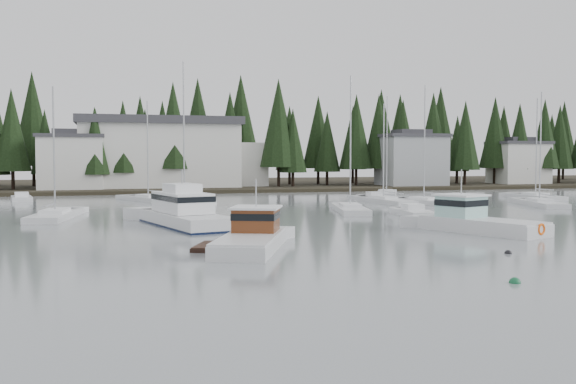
{
  "coord_description": "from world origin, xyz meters",
  "views": [
    {
      "loc": [
        -11.95,
        -19.97,
        5.02
      ],
      "look_at": [
        0.52,
        25.92,
        2.5
      ],
      "focal_mm": 40.0,
      "sensor_mm": 36.0,
      "label": 1
    }
  ],
  "objects_px": {
    "harbor_inn": "(173,153)",
    "sailboat_8": "(535,198)",
    "cabin_cruiser_center": "(184,216)",
    "sailboat_1": "(55,218)",
    "sailboat_0": "(386,195)",
    "sailboat_5": "(185,209)",
    "runabout_4": "(374,200)",
    "runabout_3": "(22,200)",
    "sailboat_3": "(424,203)",
    "house_west": "(71,161)",
    "sailboat_7": "(539,205)",
    "lobster_boat_brown": "(251,240)",
    "lobster_boat_teal": "(477,223)",
    "sailboat_6": "(148,201)",
    "sailboat_13": "(383,202)",
    "house_east_a": "(411,159)",
    "runabout_1": "(413,214)",
    "house_east_b": "(518,162)",
    "sailboat_10": "(350,211)"
  },
  "relations": [
    {
      "from": "harbor_inn",
      "to": "sailboat_8",
      "type": "xyz_separation_m",
      "value": [
        41.16,
        -34.22,
        -5.71
      ]
    },
    {
      "from": "sailboat_8",
      "to": "cabin_cruiser_center",
      "type": "bearing_deg",
      "value": 115.46
    },
    {
      "from": "sailboat_1",
      "to": "sailboat_0",
      "type": "bearing_deg",
      "value": -51.46
    },
    {
      "from": "sailboat_5",
      "to": "sailboat_8",
      "type": "xyz_separation_m",
      "value": [
        43.62,
        5.81,
        -0.01
      ]
    },
    {
      "from": "runabout_4",
      "to": "runabout_3",
      "type": "bearing_deg",
      "value": 79.87
    },
    {
      "from": "sailboat_3",
      "to": "runabout_3",
      "type": "relative_size",
      "value": 2.44
    },
    {
      "from": "harbor_inn",
      "to": "sailboat_3",
      "type": "relative_size",
      "value": 2.19
    },
    {
      "from": "house_west",
      "to": "sailboat_7",
      "type": "xyz_separation_m",
      "value": [
        49.44,
        -40.73,
        -4.59
      ]
    },
    {
      "from": "runabout_3",
      "to": "lobster_boat_brown",
      "type": "bearing_deg",
      "value": -168.66
    },
    {
      "from": "lobster_boat_teal",
      "to": "lobster_boat_brown",
      "type": "bearing_deg",
      "value": 81.02
    },
    {
      "from": "sailboat_3",
      "to": "sailboat_6",
      "type": "distance_m",
      "value": 31.58
    },
    {
      "from": "harbor_inn",
      "to": "sailboat_8",
      "type": "distance_m",
      "value": 53.83
    },
    {
      "from": "sailboat_13",
      "to": "runabout_4",
      "type": "bearing_deg",
      "value": -11.89
    },
    {
      "from": "house_east_a",
      "to": "sailboat_3",
      "type": "height_order",
      "value": "sailboat_3"
    },
    {
      "from": "runabout_1",
      "to": "runabout_3",
      "type": "relative_size",
      "value": 1.14
    },
    {
      "from": "sailboat_13",
      "to": "sailboat_6",
      "type": "bearing_deg",
      "value": 63.73
    },
    {
      "from": "runabout_3",
      "to": "sailboat_3",
      "type": "bearing_deg",
      "value": -121.37
    },
    {
      "from": "sailboat_8",
      "to": "runabout_3",
      "type": "xyz_separation_m",
      "value": [
        -60.71,
        12.81,
        0.06
      ]
    },
    {
      "from": "sailboat_1",
      "to": "sailboat_13",
      "type": "height_order",
      "value": "sailboat_13"
    },
    {
      "from": "lobster_boat_teal",
      "to": "sailboat_5",
      "type": "distance_m",
      "value": 29.34
    },
    {
      "from": "house_east_b",
      "to": "runabout_4",
      "type": "distance_m",
      "value": 50.35
    },
    {
      "from": "sailboat_13",
      "to": "cabin_cruiser_center",
      "type": "bearing_deg",
      "value": 122.83
    },
    {
      "from": "house_east_a",
      "to": "house_east_b",
      "type": "xyz_separation_m",
      "value": [
        22.0,
        2.0,
        -0.5
      ]
    },
    {
      "from": "sailboat_1",
      "to": "runabout_3",
      "type": "bearing_deg",
      "value": 21.72
    },
    {
      "from": "house_east_b",
      "to": "sailboat_1",
      "type": "distance_m",
      "value": 86.61
    },
    {
      "from": "sailboat_1",
      "to": "sailboat_5",
      "type": "height_order",
      "value": "sailboat_5"
    },
    {
      "from": "lobster_boat_brown",
      "to": "sailboat_8",
      "type": "distance_m",
      "value": 54.41
    },
    {
      "from": "lobster_boat_teal",
      "to": "sailboat_6",
      "type": "relative_size",
      "value": 0.76
    },
    {
      "from": "sailboat_6",
      "to": "runabout_1",
      "type": "bearing_deg",
      "value": -164.48
    },
    {
      "from": "runabout_3",
      "to": "harbor_inn",
      "type": "bearing_deg",
      "value": -52.11
    },
    {
      "from": "sailboat_5",
      "to": "sailboat_8",
      "type": "height_order",
      "value": "sailboat_5"
    },
    {
      "from": "sailboat_5",
      "to": "sailboat_13",
      "type": "height_order",
      "value": "sailboat_5"
    },
    {
      "from": "sailboat_5",
      "to": "lobster_boat_teal",
      "type": "bearing_deg",
      "value": -119.22
    },
    {
      "from": "house_east_a",
      "to": "sailboat_13",
      "type": "relative_size",
      "value": 0.91
    },
    {
      "from": "sailboat_3",
      "to": "sailboat_5",
      "type": "bearing_deg",
      "value": 72.33
    },
    {
      "from": "cabin_cruiser_center",
      "to": "sailboat_7",
      "type": "bearing_deg",
      "value": -89.14
    },
    {
      "from": "house_east_a",
      "to": "sailboat_6",
      "type": "xyz_separation_m",
      "value": [
        -44.14,
        -21.63,
        -4.84
      ]
    },
    {
      "from": "sailboat_6",
      "to": "sailboat_10",
      "type": "xyz_separation_m",
      "value": [
        17.48,
        -20.18,
        0.01
      ]
    },
    {
      "from": "runabout_3",
      "to": "sailboat_1",
      "type": "bearing_deg",
      "value": -176.45
    },
    {
      "from": "cabin_cruiser_center",
      "to": "runabout_3",
      "type": "xyz_separation_m",
      "value": [
        -15.52,
        33.3,
        -0.59
      ]
    },
    {
      "from": "house_east_a",
      "to": "sailboat_13",
      "type": "distance_m",
      "value": 36.89
    },
    {
      "from": "harbor_inn",
      "to": "cabin_cruiser_center",
      "type": "xyz_separation_m",
      "value": [
        -4.03,
        -54.71,
        -5.05
      ]
    },
    {
      "from": "sailboat_0",
      "to": "runabout_4",
      "type": "relative_size",
      "value": 1.94
    },
    {
      "from": "harbor_inn",
      "to": "sailboat_5",
      "type": "xyz_separation_m",
      "value": [
        -2.46,
        -40.03,
        -5.69
      ]
    },
    {
      "from": "sailboat_5",
      "to": "house_west",
      "type": "bearing_deg",
      "value": 43.7
    },
    {
      "from": "sailboat_13",
      "to": "sailboat_3",
      "type": "bearing_deg",
      "value": -134.29
    },
    {
      "from": "runabout_3",
      "to": "cabin_cruiser_center",
      "type": "bearing_deg",
      "value": -164.72
    },
    {
      "from": "sailboat_10",
      "to": "sailboat_1",
      "type": "bearing_deg",
      "value": 102.06
    },
    {
      "from": "harbor_inn",
      "to": "sailboat_7",
      "type": "distance_m",
      "value": 56.19
    },
    {
      "from": "harbor_inn",
      "to": "sailboat_6",
      "type": "xyz_separation_m",
      "value": [
        -5.18,
        -25.97,
        -5.71
      ]
    }
  ]
}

